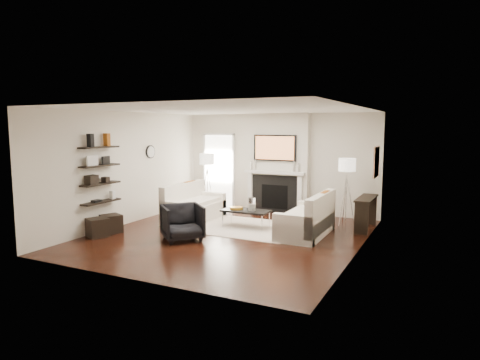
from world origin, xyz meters
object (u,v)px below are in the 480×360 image
at_px(loveseat_left_base, 195,212).
at_px(lamp_left_shade, 207,159).
at_px(armchair, 182,221).
at_px(loveseat_right_base, 305,226).
at_px(lamp_right_shade, 347,165).
at_px(ottoman_near, 111,224).
at_px(coffee_table, 246,211).

xyz_separation_m(loveseat_left_base, lamp_left_shade, (-0.38, 1.27, 1.24)).
bearing_deg(armchair, lamp_left_shade, 64.18).
height_order(loveseat_right_base, lamp_right_shade, lamp_right_shade).
bearing_deg(ottoman_near, lamp_left_shade, 78.89).
distance_m(loveseat_right_base, armchair, 2.66).
bearing_deg(lamp_left_shade, ottoman_near, -101.11).
bearing_deg(lamp_left_shade, loveseat_right_base, -23.76).
bearing_deg(loveseat_right_base, ottoman_near, -156.86).
bearing_deg(ottoman_near, loveseat_left_base, 62.10).
height_order(loveseat_right_base, coffee_table, same).
distance_m(loveseat_left_base, armchair, 1.88).
xyz_separation_m(loveseat_right_base, armchair, (-2.18, -1.51, 0.20)).
relative_size(coffee_table, armchair, 1.35).
bearing_deg(loveseat_left_base, armchair, -65.43).
relative_size(coffee_table, lamp_left_shade, 2.75).
bearing_deg(loveseat_left_base, loveseat_right_base, -3.74).
relative_size(loveseat_right_base, lamp_right_shade, 4.50).
bearing_deg(coffee_table, lamp_left_shade, 142.89).
height_order(loveseat_right_base, armchair, armchair).
distance_m(loveseat_right_base, lamp_right_shade, 1.93).
relative_size(loveseat_right_base, coffee_table, 1.64).
distance_m(loveseat_right_base, coffee_table, 1.47).
xyz_separation_m(loveseat_right_base, lamp_left_shade, (-3.33, 1.47, 1.24)).
height_order(armchair, lamp_left_shade, lamp_left_shade).
xyz_separation_m(loveseat_left_base, loveseat_right_base, (2.96, -0.19, 0.00)).
relative_size(loveseat_right_base, ottoman_near, 4.50).
bearing_deg(armchair, coffee_table, 17.92).
bearing_deg(armchair, loveseat_left_base, 67.53).
height_order(loveseat_left_base, lamp_left_shade, lamp_left_shade).
distance_m(loveseat_right_base, ottoman_near, 4.30).
xyz_separation_m(coffee_table, armchair, (-0.73, -1.55, 0.01)).
xyz_separation_m(lamp_right_shade, ottoman_near, (-4.52, -3.05, -1.25)).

